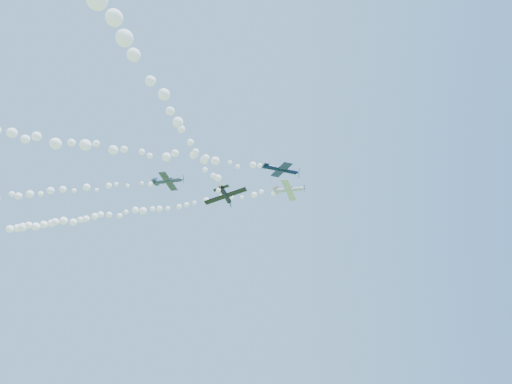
{
  "coord_description": "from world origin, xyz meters",
  "views": [
    {
      "loc": [
        1.69,
        -81.7,
        13.73
      ],
      "look_at": [
        1.88,
        -6.4,
        44.51
      ],
      "focal_mm": 30.0,
      "sensor_mm": 36.0,
      "label": 1
    }
  ],
  "objects_px": {
    "plane_white": "(289,190)",
    "plane_grey": "(168,181)",
    "plane_black": "(225,195)",
    "plane_navy": "(281,169)"
  },
  "relations": [
    {
      "from": "plane_white",
      "to": "plane_grey",
      "type": "bearing_deg",
      "value": -139.3
    },
    {
      "from": "plane_grey",
      "to": "plane_black",
      "type": "relative_size",
      "value": 1.05
    },
    {
      "from": "plane_navy",
      "to": "plane_grey",
      "type": "distance_m",
      "value": 23.07
    },
    {
      "from": "plane_navy",
      "to": "plane_grey",
      "type": "xyz_separation_m",
      "value": [
        -22.15,
        6.43,
        0.43
      ]
    },
    {
      "from": "plane_grey",
      "to": "plane_black",
      "type": "height_order",
      "value": "plane_grey"
    },
    {
      "from": "plane_navy",
      "to": "plane_grey",
      "type": "bearing_deg",
      "value": 147.33
    },
    {
      "from": "plane_white",
      "to": "plane_grey",
      "type": "distance_m",
      "value": 26.61
    },
    {
      "from": "plane_white",
      "to": "plane_navy",
      "type": "height_order",
      "value": "plane_white"
    },
    {
      "from": "plane_black",
      "to": "plane_grey",
      "type": "bearing_deg",
      "value": 48.18
    },
    {
      "from": "plane_white",
      "to": "plane_black",
      "type": "bearing_deg",
      "value": -95.43
    }
  ]
}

